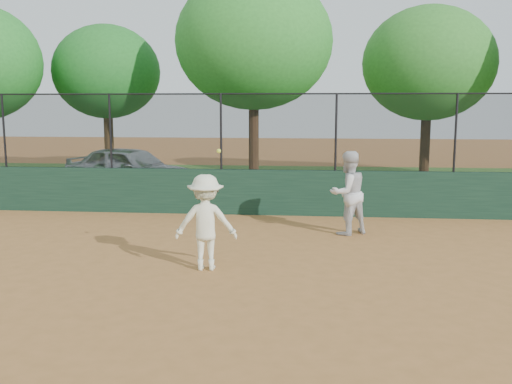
# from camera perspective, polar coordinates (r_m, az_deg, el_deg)

# --- Properties ---
(ground) EXTENTS (80.00, 80.00, 0.00)m
(ground) POSITION_cam_1_polar(r_m,az_deg,el_deg) (9.54, -6.17, -9.11)
(ground) COLOR #A36934
(ground) RESTS_ON ground
(back_wall) EXTENTS (26.00, 0.20, 1.20)m
(back_wall) POSITION_cam_1_polar(r_m,az_deg,el_deg) (15.18, -1.60, 0.00)
(back_wall) COLOR #193725
(back_wall) RESTS_ON ground
(grass_strip) EXTENTS (36.00, 12.00, 0.01)m
(grass_strip) POSITION_cam_1_polar(r_m,az_deg,el_deg) (21.17, 0.45, 0.89)
(grass_strip) COLOR #29531A
(grass_strip) RESTS_ON ground
(parked_car) EXTENTS (4.88, 3.25, 1.54)m
(parked_car) POSITION_cam_1_polar(r_m,az_deg,el_deg) (19.43, -12.48, 2.25)
(parked_car) COLOR #A1A7AA
(parked_car) RESTS_ON ground
(player_second) EXTENTS (1.16, 1.11, 1.89)m
(player_second) POSITION_cam_1_polar(r_m,az_deg,el_deg) (12.96, 9.16, -0.09)
(player_second) COLOR silver
(player_second) RESTS_ON ground
(player_main) EXTENTS (1.15, 0.73, 2.17)m
(player_main) POSITION_cam_1_polar(r_m,az_deg,el_deg) (10.13, -5.04, -3.04)
(player_main) COLOR beige
(player_main) RESTS_ON ground
(fence_assembly) EXTENTS (26.00, 0.06, 2.00)m
(fence_assembly) POSITION_cam_1_polar(r_m,az_deg,el_deg) (15.02, -1.73, 6.18)
(fence_assembly) COLOR black
(fence_assembly) RESTS_ON back_wall
(tree_1) EXTENTS (4.16, 3.78, 5.94)m
(tree_1) POSITION_cam_1_polar(r_m,az_deg,el_deg) (23.22, -14.74, 11.51)
(tree_1) COLOR #483019
(tree_1) RESTS_ON ground
(tree_2) EXTENTS (5.44, 4.95, 7.40)m
(tree_2) POSITION_cam_1_polar(r_m,az_deg,el_deg) (20.31, -0.23, 14.80)
(tree_2) COLOR #422917
(tree_2) RESTS_ON ground
(tree_3) EXTENTS (4.77, 4.33, 6.43)m
(tree_3) POSITION_cam_1_polar(r_m,az_deg,el_deg) (22.02, 16.88, 12.18)
(tree_3) COLOR #382312
(tree_3) RESTS_ON ground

